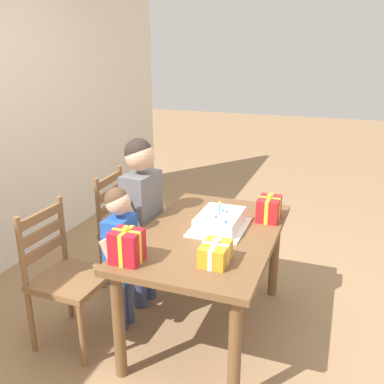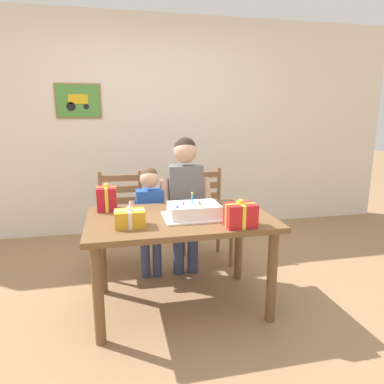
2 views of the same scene
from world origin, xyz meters
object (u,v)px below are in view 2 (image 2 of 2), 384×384
at_px(dining_table, 180,230).
at_px(chair_right, 206,215).
at_px(birthday_cake, 194,211).
at_px(chair_left, 122,221).
at_px(child_older, 186,193).
at_px(gift_box_corner_small, 240,215).
at_px(gift_box_beside_cake, 130,218).
at_px(child_younger, 150,212).
at_px(gift_box_red_large, 107,199).

xyz_separation_m(dining_table, chair_right, (0.41, 0.81, -0.15)).
bearing_deg(birthday_cake, dining_table, 154.38).
bearing_deg(chair_left, child_older, -25.19).
xyz_separation_m(gift_box_corner_small, chair_right, (0.06, 1.13, -0.33)).
bearing_deg(gift_box_beside_cake, child_younger, 73.98).
relative_size(gift_box_red_large, child_younger, 0.22).
distance_m(dining_table, gift_box_corner_small, 0.51).
height_order(gift_box_beside_cake, chair_left, chair_left).
relative_size(birthday_cake, child_younger, 0.44).
relative_size(dining_table, gift_box_red_large, 6.14).
relative_size(gift_box_corner_small, child_older, 0.16).
bearing_deg(gift_box_corner_small, chair_right, 86.97).
bearing_deg(gift_box_corner_small, child_younger, 120.92).
xyz_separation_m(gift_box_red_large, chair_right, (0.94, 0.52, -0.35)).
bearing_deg(child_older, dining_table, -105.67).
bearing_deg(chair_right, child_younger, -155.31).
bearing_deg(chair_right, gift_box_corner_small, -93.03).
distance_m(gift_box_red_large, chair_right, 1.12).
relative_size(gift_box_corner_small, chair_right, 0.23).
distance_m(gift_box_red_large, gift_box_corner_small, 1.07).
xyz_separation_m(gift_box_red_large, gift_box_beside_cake, (0.15, -0.46, -0.04)).
bearing_deg(gift_box_beside_cake, gift_box_red_large, 108.62).
xyz_separation_m(chair_right, child_older, (-0.26, -0.27, 0.30)).
xyz_separation_m(birthday_cake, chair_left, (-0.51, 0.86, -0.30)).
distance_m(chair_right, child_older, 0.48).
bearing_deg(gift_box_red_large, chair_left, 77.80).
xyz_separation_m(gift_box_red_large, child_older, (0.68, 0.25, -0.05)).
bearing_deg(child_younger, gift_box_red_large, -144.93).
bearing_deg(child_younger, dining_table, -73.11).
height_order(gift_box_beside_cake, gift_box_corner_small, gift_box_corner_small).
relative_size(birthday_cake, gift_box_red_large, 2.01).
bearing_deg(dining_table, chair_right, 63.20).
xyz_separation_m(birthday_cake, chair_right, (0.32, 0.86, -0.30)).
bearing_deg(dining_table, gift_box_red_large, 150.38).
bearing_deg(gift_box_beside_cake, gift_box_corner_small, -12.26).
xyz_separation_m(gift_box_beside_cake, child_older, (0.52, 0.71, -0.01)).
bearing_deg(child_older, birthday_cake, -95.73).
xyz_separation_m(chair_left, child_older, (0.57, -0.27, 0.30)).
height_order(birthday_cake, chair_right, chair_right).
bearing_deg(birthday_cake, chair_left, 120.50).
relative_size(gift_box_corner_small, chair_left, 0.23).
distance_m(dining_table, birthday_cake, 0.18).
relative_size(dining_table, gift_box_corner_small, 6.48).
height_order(dining_table, chair_right, chair_right).
distance_m(gift_box_beside_cake, child_younger, 0.76).
height_order(gift_box_red_large, gift_box_corner_small, gift_box_red_large).
relative_size(birthday_cake, child_older, 0.35).
distance_m(birthday_cake, gift_box_red_large, 0.71).
bearing_deg(dining_table, child_older, 74.33).
height_order(dining_table, child_younger, child_younger).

